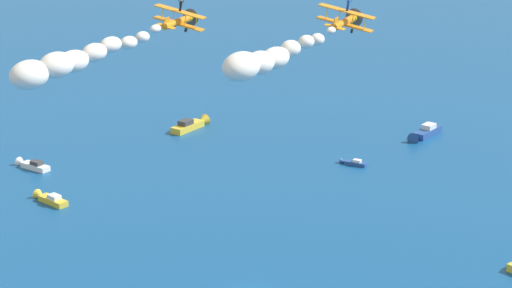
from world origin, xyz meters
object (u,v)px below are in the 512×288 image
(motorboat_outer_ring_c, at_px, (424,133))
(biplane_wingman, at_px, (345,21))
(wingwalker_wingman, at_px, (348,3))
(motorboat_ahead, at_px, (192,125))
(biplane_lead, at_px, (179,21))
(motorboat_far_port, at_px, (352,163))
(motorboat_offshore, at_px, (31,165))
(wingwalker_lead, at_px, (181,4))
(motorboat_outer_ring_a, at_px, (49,199))

(motorboat_outer_ring_c, relative_size, biplane_wingman, 1.32)
(biplane_wingman, height_order, wingwalker_wingman, wingwalker_wingman)
(motorboat_ahead, relative_size, biplane_lead, 1.32)
(motorboat_far_port, relative_size, wingwalker_wingman, 2.81)
(motorboat_offshore, bearing_deg, motorboat_far_port, 31.43)
(motorboat_far_port, distance_m, biplane_lead, 64.06)
(motorboat_offshore, xyz_separation_m, wingwalker_wingman, (70.23, -19.36, 39.21))
(motorboat_offshore, relative_size, wingwalker_lead, 4.14)
(biplane_lead, bearing_deg, motorboat_far_port, 88.78)
(motorboat_far_port, bearing_deg, biplane_lead, -91.22)
(motorboat_outer_ring_c, height_order, wingwalker_lead, wingwalker_lead)
(motorboat_offshore, relative_size, biplane_lead, 0.99)
(motorboat_outer_ring_a, xyz_separation_m, biplane_wingman, (56.29, -8.28, 37.05))
(motorboat_far_port, distance_m, biplane_wingman, 65.28)
(motorboat_outer_ring_a, height_order, wingwalker_lead, wingwalker_lead)
(motorboat_ahead, relative_size, motorboat_outer_ring_a, 1.33)
(motorboat_outer_ring_a, bearing_deg, motorboat_outer_ring_c, 56.76)
(motorboat_far_port, height_order, wingwalker_wingman, wingwalker_wingman)
(wingwalker_lead, bearing_deg, motorboat_far_port, 89.14)
(motorboat_outer_ring_c, xyz_separation_m, wingwalker_wingman, (15.42, -71.13, 39.03))
(motorboat_far_port, bearing_deg, motorboat_outer_ring_c, 75.74)
(motorboat_offshore, distance_m, biplane_wingman, 81.44)
(biplane_wingman, bearing_deg, motorboat_far_port, 112.57)
(motorboat_outer_ring_c, bearing_deg, motorboat_offshore, -136.63)
(motorboat_ahead, height_order, wingwalker_wingman, wingwalker_wingman)
(wingwalker_lead, bearing_deg, motorboat_ahead, 122.47)
(motorboat_far_port, bearing_deg, biplane_wingman, -67.43)
(motorboat_offshore, xyz_separation_m, motorboat_outer_ring_c, (54.80, 51.77, 0.19))
(motorboat_outer_ring_a, relative_size, biplane_lead, 1.00)
(motorboat_ahead, bearing_deg, biplane_wingman, -42.78)
(motorboat_far_port, xyz_separation_m, wingwalker_wingman, (20.92, -49.49, 39.39))
(motorboat_ahead, xyz_separation_m, biplane_wingman, (57.62, -53.33, 36.86))
(biplane_lead, bearing_deg, motorboat_ahead, 122.22)
(biplane_lead, bearing_deg, wingwalker_lead, 4.95)
(motorboat_offshore, xyz_separation_m, motorboat_ahead, (12.26, 33.94, 0.19))
(wingwalker_lead, xyz_separation_m, biplane_wingman, (21.37, 3.63, -0.63))
(wingwalker_wingman, bearing_deg, biplane_wingman, -175.05)
(motorboat_ahead, bearing_deg, motorboat_outer_ring_c, 22.74)
(motorboat_outer_ring_a, height_order, biplane_lead, biplane_lead)
(motorboat_outer_ring_a, distance_m, biplane_wingman, 67.90)
(biplane_wingman, bearing_deg, motorboat_ahead, 137.22)
(motorboat_outer_ring_a, relative_size, wingwalker_wingman, 4.16)
(biplane_lead, relative_size, wingwalker_wingman, 4.17)
(motorboat_far_port, height_order, motorboat_offshore, motorboat_offshore)
(motorboat_far_port, xyz_separation_m, biplane_wingman, (20.58, -49.52, 37.23))
(motorboat_far_port, height_order, biplane_lead, biplane_lead)
(biplane_wingman, bearing_deg, wingwalker_lead, -170.37)
(motorboat_ahead, distance_m, motorboat_outer_ring_c, 46.13)
(motorboat_far_port, xyz_separation_m, motorboat_outer_ring_c, (5.50, 21.63, 0.36))
(biplane_lead, bearing_deg, motorboat_outer_ring_c, 84.93)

